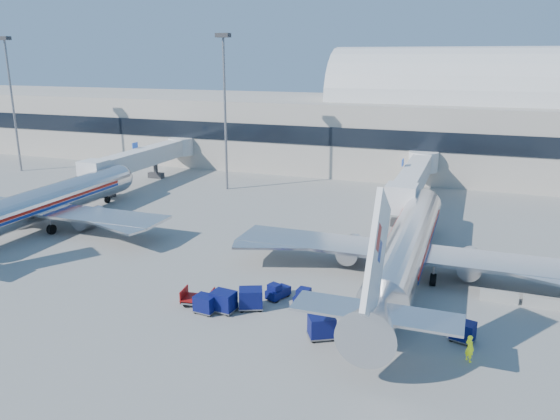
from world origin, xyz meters
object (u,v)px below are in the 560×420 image
at_px(mast_far_west, 10,85).
at_px(mast_west, 225,90).
at_px(ramp_worker, 469,348).
at_px(tug_right, 393,305).
at_px(cart_train_b, 224,301).
at_px(tug_lead, 309,300).
at_px(jetbridge_near, 415,176).
at_px(cart_train_c, 205,304).
at_px(airliner_main, 406,247).
at_px(airliner_mid, 37,205).
at_px(cart_solo_far, 463,331).
at_px(jetbridge_mid, 147,157).
at_px(cart_open_red, 198,300).
at_px(cart_train_a, 251,298).
at_px(barrier_near, 499,296).
at_px(cart_solo_near, 322,327).
at_px(barrier_mid, 543,302).
at_px(tug_left, 277,291).

height_order(mast_far_west, mast_west, same).
relative_size(mast_west, ramp_worker, 12.06).
bearing_deg(tug_right, cart_train_b, -129.52).
relative_size(tug_lead, ramp_worker, 1.36).
xyz_separation_m(jetbridge_near, cart_train_c, (-11.37, -38.94, -3.15)).
bearing_deg(airliner_main, jetbridge_near, 95.22).
height_order(airliner_mid, cart_solo_far, airliner_mid).
bearing_deg(tug_right, jetbridge_mid, 174.63).
bearing_deg(cart_open_red, cart_solo_far, -3.80).
relative_size(tug_lead, cart_train_c, 1.43).
bearing_deg(cart_train_a, jetbridge_mid, 109.15).
bearing_deg(barrier_near, cart_train_b, -155.26).
bearing_deg(cart_solo_far, jetbridge_mid, 158.64).
height_order(airliner_main, cart_train_a, airliner_main).
bearing_deg(tug_right, cart_solo_near, -94.73).
xyz_separation_m(mast_far_west, cart_train_c, (56.23, -38.13, -14.01)).
xyz_separation_m(cart_train_a, cart_solo_far, (16.11, 0.45, -0.13)).
distance_m(cart_train_b, cart_solo_near, 8.55).
height_order(airliner_main, cart_solo_far, airliner_main).
bearing_deg(cart_solo_far, ramp_worker, -64.27).
bearing_deg(airliner_mid, barrier_mid, -2.69).
distance_m(jetbridge_mid, cart_solo_near, 56.63).
height_order(airliner_mid, mast_far_west, mast_far_west).
bearing_deg(airliner_main, tug_right, -89.21).
height_order(tug_left, cart_train_c, cart_train_c).
relative_size(tug_lead, tug_left, 1.07).
xyz_separation_m(cart_train_b, cart_solo_near, (8.43, -1.39, 0.01)).
xyz_separation_m(mast_far_west, cart_open_red, (55.04, -37.10, -14.32)).
bearing_deg(cart_train_b, tug_lead, 31.88).
xyz_separation_m(airliner_main, tug_left, (-9.36, -8.22, -2.29)).
bearing_deg(tug_right, cart_train_a, -132.26).
bearing_deg(jetbridge_mid, cart_open_red, -52.16).
bearing_deg(cart_open_red, jetbridge_mid, 120.45).
xyz_separation_m(barrier_mid, cart_train_b, (-23.81, -9.45, 0.45)).
bearing_deg(ramp_worker, barrier_mid, -72.36).
distance_m(barrier_near, cart_solo_near, 16.23).
bearing_deg(barrier_mid, mast_west, 145.86).
xyz_separation_m(mast_west, barrier_near, (38.00, -28.00, -14.34)).
relative_size(cart_train_a, ramp_worker, 1.27).
distance_m(cart_train_a, cart_solo_far, 16.12).
bearing_deg(airliner_main, tug_left, -138.71).
xyz_separation_m(mast_west, cart_solo_near, (25.92, -38.84, -13.89)).
height_order(airliner_main, mast_far_west, mast_far_west).
height_order(cart_train_a, ramp_worker, ramp_worker).
height_order(jetbridge_mid, cart_solo_far, jetbridge_mid).
bearing_deg(cart_solo_near, airliner_mid, 130.92).
bearing_deg(cart_train_c, cart_solo_near, 2.07).
bearing_deg(cart_solo_near, cart_open_red, 141.23).
height_order(mast_far_west, ramp_worker, mast_far_west).
distance_m(airliner_mid, ramp_worker, 49.69).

